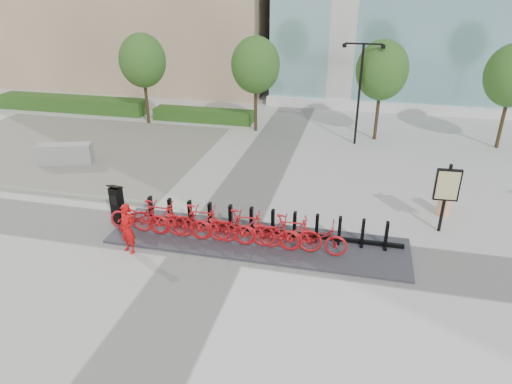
% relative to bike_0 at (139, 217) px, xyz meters
% --- Properties ---
extents(ground, '(120.00, 120.00, 0.00)m').
position_rel_bike_0_xyz_m(ground, '(2.60, 0.05, -0.62)').
color(ground, silver).
extents(gravel_patch, '(14.00, 14.00, 0.00)m').
position_rel_bike_0_xyz_m(gravel_patch, '(-7.40, 7.05, -0.61)').
color(gravel_patch, '#4A483E').
rests_on(gravel_patch, ground).
extents(hedge_a, '(10.00, 1.40, 0.90)m').
position_rel_bike_0_xyz_m(hedge_a, '(-11.40, 13.55, -0.17)').
color(hedge_a, '#213A18').
rests_on(hedge_a, ground).
extents(hedge_b, '(6.00, 1.20, 0.70)m').
position_rel_bike_0_xyz_m(hedge_b, '(-2.40, 13.25, -0.27)').
color(hedge_b, '#213A18').
rests_on(hedge_b, ground).
extents(tree_0, '(2.60, 2.60, 5.10)m').
position_rel_bike_0_xyz_m(tree_0, '(-5.40, 12.05, 2.97)').
color(tree_0, '#31281A').
rests_on(tree_0, ground).
extents(tree_1, '(2.60, 2.60, 5.10)m').
position_rel_bike_0_xyz_m(tree_1, '(1.10, 12.05, 2.97)').
color(tree_1, '#31281A').
rests_on(tree_1, ground).
extents(tree_2, '(2.60, 2.60, 5.10)m').
position_rel_bike_0_xyz_m(tree_2, '(7.60, 12.05, 2.97)').
color(tree_2, '#31281A').
rests_on(tree_2, ground).
extents(streetlamp, '(2.00, 0.20, 5.00)m').
position_rel_bike_0_xyz_m(streetlamp, '(6.60, 11.05, 2.52)').
color(streetlamp, black).
rests_on(streetlamp, ground).
extents(dock_pad, '(9.60, 2.40, 0.08)m').
position_rel_bike_0_xyz_m(dock_pad, '(3.90, 0.35, -0.58)').
color(dock_pad, '#323239').
rests_on(dock_pad, ground).
extents(dock_rail_posts, '(8.02, 0.50, 0.85)m').
position_rel_bike_0_xyz_m(dock_rail_posts, '(3.96, 0.82, -0.11)').
color(dock_rail_posts, black).
rests_on(dock_rail_posts, dock_pad).
extents(bike_0, '(2.04, 0.71, 1.07)m').
position_rel_bike_0_xyz_m(bike_0, '(0.00, 0.00, 0.00)').
color(bike_0, '#AC1115').
rests_on(bike_0, dock_pad).
extents(bike_1, '(1.98, 0.56, 1.19)m').
position_rel_bike_0_xyz_m(bike_1, '(0.72, 0.00, 0.06)').
color(bike_1, '#AC1115').
rests_on(bike_1, dock_pad).
extents(bike_2, '(2.04, 0.71, 1.07)m').
position_rel_bike_0_xyz_m(bike_2, '(1.44, 0.00, 0.00)').
color(bike_2, '#AC1115').
rests_on(bike_2, dock_pad).
extents(bike_3, '(1.98, 0.56, 1.19)m').
position_rel_bike_0_xyz_m(bike_3, '(2.16, 0.00, 0.06)').
color(bike_3, '#AC1115').
rests_on(bike_3, dock_pad).
extents(bike_4, '(2.04, 0.71, 1.07)m').
position_rel_bike_0_xyz_m(bike_4, '(2.88, 0.00, 0.00)').
color(bike_4, '#AC1115').
rests_on(bike_4, dock_pad).
extents(bike_5, '(1.98, 0.56, 1.19)m').
position_rel_bike_0_xyz_m(bike_5, '(3.60, 0.00, 0.06)').
color(bike_5, '#AC1115').
rests_on(bike_5, dock_pad).
extents(bike_6, '(2.04, 0.71, 1.07)m').
position_rel_bike_0_xyz_m(bike_6, '(4.32, 0.00, 0.00)').
color(bike_6, '#AC1115').
rests_on(bike_6, dock_pad).
extents(bike_7, '(1.98, 0.56, 1.19)m').
position_rel_bike_0_xyz_m(bike_7, '(5.04, 0.00, 0.06)').
color(bike_7, '#AC1115').
rests_on(bike_7, dock_pad).
extents(bike_8, '(2.04, 0.71, 1.07)m').
position_rel_bike_0_xyz_m(bike_8, '(5.76, 0.00, 0.00)').
color(bike_8, '#AC1115').
rests_on(bike_8, dock_pad).
extents(kiosk, '(0.49, 0.43, 1.43)m').
position_rel_bike_0_xyz_m(kiosk, '(-0.98, 0.42, 0.15)').
color(kiosk, black).
rests_on(kiosk, dock_pad).
extents(worker_red, '(0.69, 0.59, 1.61)m').
position_rel_bike_0_xyz_m(worker_red, '(0.20, -1.11, 0.19)').
color(worker_red, '#C1090A').
rests_on(worker_red, ground).
extents(construction_barrel, '(0.59, 0.59, 0.93)m').
position_rel_bike_0_xyz_m(construction_barrel, '(10.00, 3.73, -0.15)').
color(construction_barrel, '#FA7300').
rests_on(construction_barrel, ground).
extents(jersey_barrier, '(2.49, 1.34, 0.93)m').
position_rel_bike_0_xyz_m(jersey_barrier, '(-6.23, 5.12, -0.15)').
color(jersey_barrier, gray).
rests_on(jersey_barrier, ground).
extents(map_sign, '(0.79, 0.17, 2.40)m').
position_rel_bike_0_xyz_m(map_sign, '(9.72, 2.46, 0.97)').
color(map_sign, black).
rests_on(map_sign, ground).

